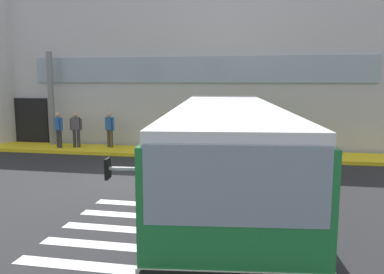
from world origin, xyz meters
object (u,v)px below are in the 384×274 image
at_px(passenger_at_curb_edge, 110,128).
at_px(passenger_near_column, 59,128).
at_px(passenger_by_doorway, 76,128).
at_px(safety_bollard_yellow, 192,150).
at_px(bus_main_foreground, 226,155).
at_px(entry_support_column, 51,99).

bearing_deg(passenger_at_curb_edge, passenger_near_column, -166.34).
distance_m(passenger_by_doorway, passenger_at_curb_edge, 1.59).
xyz_separation_m(passenger_at_curb_edge, safety_bollard_yellow, (4.28, -1.53, -0.63)).
distance_m(passenger_near_column, passenger_by_doorway, 0.80).
bearing_deg(bus_main_foreground, passenger_at_curb_edge, 131.64).
height_order(passenger_at_curb_edge, safety_bollard_yellow, passenger_at_curb_edge).
bearing_deg(passenger_by_doorway, entry_support_column, 159.03).
relative_size(bus_main_foreground, passenger_by_doorway, 7.12).
bearing_deg(passenger_near_column, entry_support_column, 133.86).
bearing_deg(passenger_by_doorway, bus_main_foreground, -40.65).
height_order(bus_main_foreground, passenger_by_doorway, bus_main_foreground).
bearing_deg(safety_bollard_yellow, passenger_by_doorway, 168.37).
bearing_deg(entry_support_column, bus_main_foreground, -37.92).
bearing_deg(safety_bollard_yellow, bus_main_foreground, -70.29).
bearing_deg(entry_support_column, passenger_near_column, -46.14).
xyz_separation_m(entry_support_column, bus_main_foreground, (9.36, -7.29, -1.08)).
distance_m(bus_main_foreground, passenger_near_column, 10.73).
xyz_separation_m(passenger_near_column, passenger_by_doorway, (0.77, 0.23, 0.00)).
bearing_deg(passenger_near_column, safety_bollard_yellow, -8.35).
distance_m(passenger_by_doorway, safety_bollard_yellow, 5.98).
distance_m(bus_main_foreground, safety_bollard_yellow, 5.90).
height_order(passenger_near_column, passenger_at_curb_edge, same).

